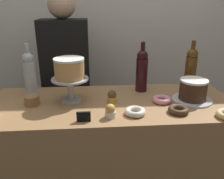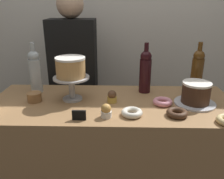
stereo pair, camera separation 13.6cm
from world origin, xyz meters
name	(u,v)px [view 2 (the right image)]	position (x,y,z in m)	size (l,w,h in m)	color
back_wall	(115,28)	(0.00, 0.87, 1.30)	(6.00, 0.05, 2.60)	silver
display_counter	(112,168)	(0.00, 0.00, 0.48)	(1.47, 0.59, 0.96)	#997047
cake_stand_pedestal	(72,84)	(-0.24, 0.03, 1.06)	(0.21, 0.21, 0.14)	#B2B2B7
white_layer_cake	(71,67)	(-0.24, 0.03, 1.16)	(0.17, 0.17, 0.12)	tan
silver_serving_platter	(195,103)	(0.48, -0.01, 0.96)	(0.24, 0.24, 0.01)	silver
chocolate_round_cake	(196,92)	(0.48, -0.01, 1.03)	(0.16, 0.16, 0.12)	#3D2619
wine_bottle_amber	(197,70)	(0.55, 0.21, 1.10)	(0.08, 0.08, 0.33)	#5B3814
wine_bottle_clear	(35,71)	(-0.50, 0.16, 1.10)	(0.08, 0.08, 0.33)	#B2BCC1
wine_bottle_dark_red	(145,71)	(0.21, 0.18, 1.10)	(0.08, 0.08, 0.33)	black
cupcake_chocolate	(112,97)	(0.00, 0.00, 0.99)	(0.06, 0.06, 0.07)	gold
cupcake_caramel	(106,111)	(-0.02, -0.20, 0.99)	(0.06, 0.06, 0.07)	white
donut_sugar	(132,113)	(0.11, -0.17, 0.97)	(0.11, 0.11, 0.03)	silver
donut_pink	(163,102)	(0.29, -0.02, 0.97)	(0.11, 0.11, 0.03)	pink
donut_chocolate	(177,113)	(0.34, -0.17, 0.97)	(0.11, 0.11, 0.03)	#472D1E
cookie_stack	(34,97)	(-0.46, 0.00, 0.99)	(0.08, 0.08, 0.05)	olive
price_sign_chalkboard	(79,115)	(-0.16, -0.23, 0.98)	(0.07, 0.01, 0.05)	black
barista_figure	(75,89)	(-0.32, 0.53, 0.84)	(0.36, 0.22, 1.60)	black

